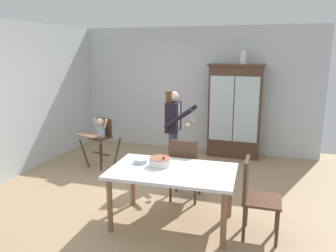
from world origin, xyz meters
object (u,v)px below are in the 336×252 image
Objects in this scene: dining_table at (172,176)px; serving_bowl at (141,161)px; high_chair_with_toddler at (100,134)px; china_cabinet at (235,111)px; dining_chair_right_end at (254,192)px; dining_chair_far_side at (184,165)px; ceramic_vase at (243,58)px; birthday_cake at (160,162)px; adult_person at (174,123)px.

serving_bowl is (-0.48, 0.11, 0.12)m from dining_table.
dining_table is at bearing -23.14° from high_chair_with_toddler.
dining_table is at bearing -97.10° from china_cabinet.
dining_chair_right_end reaches higher than dining_table.
dining_chair_far_side is at bearing 92.77° from dining_table.
ceramic_vase is 3.44m from dining_chair_right_end.
birthday_cake is at bearing -24.52° from high_chair_with_toddler.
china_cabinet is 1.73m from adult_person.
china_cabinet reaches higher than birthday_cake.
china_cabinet is at bearing 73.91° from serving_bowl.
china_cabinet reaches higher than dining_chair_far_side.
ceramic_vase is 0.18× the size of adult_person.
dining_chair_far_side reaches higher than birthday_cake.
ceramic_vase is 3.41m from serving_bowl.
dining_chair_far_side reaches higher than high_chair_with_toddler.
dining_table is (0.48, -1.61, -0.32)m from adult_person.
china_cabinet is 7.16× the size of ceramic_vase.
dining_table is (-0.51, -3.11, -1.40)m from ceramic_vase.
china_cabinet is 3.07m from birthday_cake.
high_chair_with_toddler is 2.35m from birthday_cake.
china_cabinet is 6.90× the size of birthday_cake.
dining_chair_far_side is (-0.42, -2.42, -0.42)m from china_cabinet.
dining_table is at bearing 89.95° from dining_chair_far_side.
adult_person reaches higher than dining_chair_right_end.
china_cabinet is at bearing 48.87° from high_chair_with_toddler.
high_chair_with_toddler is 1.51m from adult_person.
china_cabinet is at bearing -178.21° from ceramic_vase.
serving_bowl is (1.48, -1.53, 0.11)m from high_chair_with_toddler.
ceramic_vase is at bearing 1.79° from china_cabinet.
adult_person is at bearing -66.85° from dining_chair_far_side.
dining_chair_far_side is at bearing 74.53° from birthday_cake.
ceramic_vase is 3.19m from high_chair_with_toddler.
ceramic_vase is 0.28× the size of dining_chair_far_side.
china_cabinet is 3.15m from dining_table.
high_chair_with_toddler is 0.99× the size of dining_chair_right_end.
dining_table is 0.26m from birthday_cake.
birthday_cake is at bearing -103.14° from ceramic_vase.
dining_chair_far_side is at bearing -155.32° from adult_person.
birthday_cake is (-0.20, 0.09, 0.14)m from dining_table.
adult_person reaches higher than birthday_cake.
ceramic_vase is 0.28× the size of dining_chair_right_end.
adult_person reaches higher than serving_bowl.
china_cabinet is 2.49m from dining_chair_far_side.
dining_chair_right_end is (1.20, -0.04, -0.24)m from birthday_cake.
high_chair_with_toddler is 2.15m from dining_chair_far_side.
ceramic_vase is 0.96× the size of birthday_cake.
adult_person is 5.47× the size of birthday_cake.
birthday_cake is 0.29× the size of dining_chair_far_side.
high_chair_with_toddler is at bearing -148.06° from china_cabinet.
birthday_cake is 0.29× the size of dining_chair_right_end.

